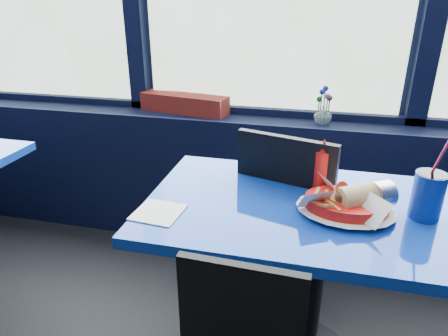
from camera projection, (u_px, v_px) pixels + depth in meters
window_sill at (263, 183)px, 2.38m from camera, size 5.00×0.26×0.80m
near_table at (311, 249)px, 1.48m from camera, size 1.20×0.70×0.75m
chair_near_back at (277, 213)px, 1.78m from camera, size 0.52×0.53×0.94m
planter_box at (184, 103)px, 2.32m from camera, size 0.54×0.23×0.10m
flower_vase at (323, 113)px, 2.11m from camera, size 0.12×0.12×0.20m
food_basket at (348, 203)px, 1.35m from camera, size 0.32×0.31×0.11m
ketchup_bottle at (322, 168)px, 1.48m from camera, size 0.06×0.06×0.21m
soda_cup at (428, 195)px, 1.30m from camera, size 0.10×0.10×0.34m
napkin at (158, 212)px, 1.36m from camera, size 0.17×0.17×0.00m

